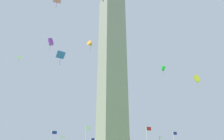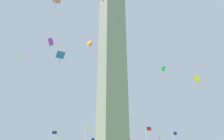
{
  "view_description": "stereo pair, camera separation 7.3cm",
  "coord_description": "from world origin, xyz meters",
  "px_view_note": "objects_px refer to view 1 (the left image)",
  "views": [
    {
      "loc": [
        -22.06,
        -44.98,
        2.82
      ],
      "look_at": [
        0.0,
        0.0,
        24.58
      ],
      "focal_mm": 31.68,
      "sensor_mm": 36.0,
      "label": 1
    },
    {
      "loc": [
        -21.99,
        -45.01,
        2.82
      ],
      "look_at": [
        0.0,
        0.0,
        24.58
      ],
      "focal_mm": 31.68,
      "sensor_mm": 36.0,
      "label": 2
    }
  ],
  "objects_px": {
    "kite_purple_box": "(51,42)",
    "kite_green_box": "(163,68)",
    "obelisk_monument": "(112,58)",
    "kite_white_diamond": "(19,57)",
    "kite_yellow_box": "(197,79)",
    "kite_blue_diamond": "(61,55)",
    "kite_orange_delta": "(91,44)",
    "kite_pink_diamond": "(57,0)"
  },
  "relations": [
    {
      "from": "kite_purple_box",
      "to": "kite_blue_diamond",
      "type": "relative_size",
      "value": 1.3
    },
    {
      "from": "kite_white_diamond",
      "to": "kite_blue_diamond",
      "type": "bearing_deg",
      "value": -51.33
    },
    {
      "from": "kite_green_box",
      "to": "kite_white_diamond",
      "type": "xyz_separation_m",
      "value": [
        -31.51,
        4.39,
        -2.13
      ]
    },
    {
      "from": "kite_purple_box",
      "to": "kite_yellow_box",
      "type": "height_order",
      "value": "kite_purple_box"
    },
    {
      "from": "kite_orange_delta",
      "to": "kite_white_diamond",
      "type": "bearing_deg",
      "value": -179.8
    },
    {
      "from": "kite_pink_diamond",
      "to": "kite_green_box",
      "type": "distance_m",
      "value": 29.77
    },
    {
      "from": "obelisk_monument",
      "to": "kite_purple_box",
      "type": "height_order",
      "value": "obelisk_monument"
    },
    {
      "from": "obelisk_monument",
      "to": "kite_purple_box",
      "type": "distance_m",
      "value": 19.13
    },
    {
      "from": "kite_blue_diamond",
      "to": "kite_white_diamond",
      "type": "bearing_deg",
      "value": 128.67
    },
    {
      "from": "kite_yellow_box",
      "to": "kite_pink_diamond",
      "type": "bearing_deg",
      "value": -173.2
    },
    {
      "from": "kite_orange_delta",
      "to": "kite_pink_diamond",
      "type": "bearing_deg",
      "value": -125.27
    },
    {
      "from": "kite_white_diamond",
      "to": "kite_orange_delta",
      "type": "bearing_deg",
      "value": 0.2
    },
    {
      "from": "obelisk_monument",
      "to": "kite_blue_diamond",
      "type": "relative_size",
      "value": 24.52
    },
    {
      "from": "obelisk_monument",
      "to": "kite_white_diamond",
      "type": "distance_m",
      "value": 25.41
    },
    {
      "from": "obelisk_monument",
      "to": "kite_white_diamond",
      "type": "xyz_separation_m",
      "value": [
        -23.15,
        -6.73,
        -8.03
      ]
    },
    {
      "from": "kite_purple_box",
      "to": "kite_green_box",
      "type": "bearing_deg",
      "value": -10.36
    },
    {
      "from": "kite_green_box",
      "to": "obelisk_monument",
      "type": "bearing_deg",
      "value": 126.95
    },
    {
      "from": "kite_pink_diamond",
      "to": "kite_green_box",
      "type": "relative_size",
      "value": 0.7
    },
    {
      "from": "kite_orange_delta",
      "to": "kite_blue_diamond",
      "type": "distance_m",
      "value": 14.07
    },
    {
      "from": "kite_purple_box",
      "to": "kite_green_box",
      "type": "distance_m",
      "value": 26.79
    },
    {
      "from": "kite_yellow_box",
      "to": "kite_blue_diamond",
      "type": "relative_size",
      "value": 1.26
    },
    {
      "from": "kite_purple_box",
      "to": "kite_orange_delta",
      "type": "height_order",
      "value": "kite_orange_delta"
    },
    {
      "from": "kite_white_diamond",
      "to": "obelisk_monument",
      "type": "bearing_deg",
      "value": 16.21
    },
    {
      "from": "kite_purple_box",
      "to": "kite_yellow_box",
      "type": "distance_m",
      "value": 32.09
    },
    {
      "from": "kite_purple_box",
      "to": "kite_orange_delta",
      "type": "bearing_deg",
      "value": -2.27
    },
    {
      "from": "kite_green_box",
      "to": "kite_yellow_box",
      "type": "height_order",
      "value": "kite_green_box"
    },
    {
      "from": "kite_green_box",
      "to": "kite_white_diamond",
      "type": "relative_size",
      "value": 1.85
    },
    {
      "from": "obelisk_monument",
      "to": "kite_orange_delta",
      "type": "height_order",
      "value": "obelisk_monument"
    },
    {
      "from": "obelisk_monument",
      "to": "kite_pink_diamond",
      "type": "height_order",
      "value": "obelisk_monument"
    },
    {
      "from": "obelisk_monument",
      "to": "kite_blue_diamond",
      "type": "height_order",
      "value": "obelisk_monument"
    },
    {
      "from": "kite_purple_box",
      "to": "kite_white_diamond",
      "type": "distance_m",
      "value": 7.42
    },
    {
      "from": "kite_white_diamond",
      "to": "kite_blue_diamond",
      "type": "height_order",
      "value": "kite_white_diamond"
    },
    {
      "from": "kite_purple_box",
      "to": "kite_green_box",
      "type": "xyz_separation_m",
      "value": [
        26.19,
        -4.79,
        -3.02
      ]
    },
    {
      "from": "obelisk_monument",
      "to": "kite_pink_diamond",
      "type": "distance_m",
      "value": 29.46
    },
    {
      "from": "obelisk_monument",
      "to": "kite_green_box",
      "type": "distance_m",
      "value": 15.11
    },
    {
      "from": "kite_yellow_box",
      "to": "kite_blue_diamond",
      "type": "height_order",
      "value": "kite_blue_diamond"
    },
    {
      "from": "kite_pink_diamond",
      "to": "kite_green_box",
      "type": "bearing_deg",
      "value": 20.66
    },
    {
      "from": "kite_white_diamond",
      "to": "kite_blue_diamond",
      "type": "distance_m",
      "value": 10.25
    },
    {
      "from": "obelisk_monument",
      "to": "kite_orange_delta",
      "type": "xyz_separation_m",
      "value": [
        -8.91,
        -6.68,
        -1.32
      ]
    },
    {
      "from": "kite_pink_diamond",
      "to": "kite_purple_box",
      "type": "relative_size",
      "value": 0.58
    },
    {
      "from": "kite_pink_diamond",
      "to": "kite_yellow_box",
      "type": "relative_size",
      "value": 0.6
    },
    {
      "from": "kite_green_box",
      "to": "kite_blue_diamond",
      "type": "bearing_deg",
      "value": -172.1
    }
  ]
}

